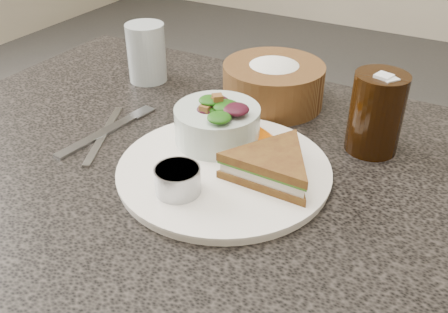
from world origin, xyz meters
name	(u,v)px	position (x,y,z in m)	size (l,w,h in m)	color
dinner_plate	(224,171)	(0.04, -0.03, 0.76)	(0.30, 0.30, 0.01)	white
sandwich	(272,166)	(0.11, -0.02, 0.78)	(0.15, 0.15, 0.04)	brown
salad_bowl	(217,118)	(0.00, 0.03, 0.80)	(0.13, 0.13, 0.07)	silver
dressing_ramekin	(178,180)	(0.02, -0.11, 0.78)	(0.06, 0.06, 0.04)	#9C9FA3
orange_wedge	(252,131)	(0.04, 0.06, 0.78)	(0.07, 0.07, 0.03)	#FF6A04
fork	(102,133)	(-0.18, -0.02, 0.75)	(0.02, 0.18, 0.00)	gray
knife	(104,135)	(-0.18, -0.03, 0.75)	(0.01, 0.18, 0.00)	#B2B2B3
bread_basket	(273,78)	(0.01, 0.21, 0.80)	(0.18, 0.18, 0.10)	brown
cola_glass	(377,110)	(0.20, 0.14, 0.82)	(0.08, 0.08, 0.13)	black
water_glass	(146,53)	(-0.25, 0.19, 0.81)	(0.07, 0.07, 0.11)	#A9B4B8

